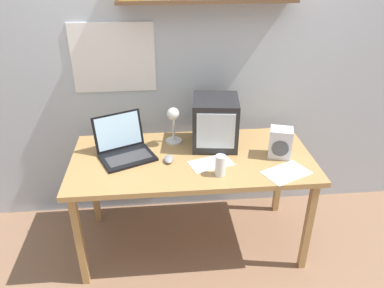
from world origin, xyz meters
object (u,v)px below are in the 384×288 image
corner_desk (192,165)px  loose_paper_near_monitor (286,173)px  crt_monitor (215,122)px  printed_handout (211,163)px  juice_glass (220,166)px  computer_mouse (169,159)px  desk_lamp (173,121)px  space_heater (280,143)px  laptop (124,146)px

corner_desk → loose_paper_near_monitor: loose_paper_near_monitor is taller
corner_desk → crt_monitor: 0.34m
printed_handout → juice_glass: bearing=-75.1°
computer_mouse → loose_paper_near_monitor: (0.73, -0.21, -0.01)m
desk_lamp → loose_paper_near_monitor: size_ratio=0.86×
space_heater → loose_paper_near_monitor: bearing=-76.5°
crt_monitor → laptop: bearing=-164.9°
computer_mouse → printed_handout: size_ratio=0.35×
space_heater → computer_mouse: size_ratio=1.85×
corner_desk → laptop: laptop is taller
loose_paper_near_monitor → laptop: bearing=162.2°
crt_monitor → desk_lamp: bearing=-177.8°
computer_mouse → loose_paper_near_monitor: 0.76m
crt_monitor → juice_glass: 0.42m
desk_lamp → corner_desk: bearing=-56.2°
crt_monitor → desk_lamp: size_ratio=1.25×
crt_monitor → juice_glass: size_ratio=2.64×
laptop → space_heater: bearing=-30.3°
corner_desk → desk_lamp: size_ratio=5.62×
laptop → desk_lamp: bearing=-5.6°
laptop → juice_glass: bearing=-50.9°
juice_glass → loose_paper_near_monitor: size_ratio=0.41×
juice_glass → computer_mouse: (-0.31, 0.19, -0.05)m
laptop → printed_handout: bearing=-40.7°
corner_desk → desk_lamp: (-0.11, 0.19, 0.24)m
crt_monitor → corner_desk: bearing=-129.5°
juice_glass → computer_mouse: 0.37m
computer_mouse → printed_handout: bearing=-11.8°
desk_lamp → printed_handout: 0.41m
desk_lamp → juice_glass: bearing=-54.5°
corner_desk → computer_mouse: bearing=-166.5°
juice_glass → loose_paper_near_monitor: bearing=-2.4°
desk_lamp → computer_mouse: desk_lamp is taller
desk_lamp → printed_handout: size_ratio=0.93×
computer_mouse → printed_handout: 0.28m
laptop → loose_paper_near_monitor: laptop is taller
loose_paper_near_monitor → computer_mouse: bearing=163.8°
juice_glass → loose_paper_near_monitor: juice_glass is taller
laptop → juice_glass: laptop is taller
laptop → desk_lamp: (0.34, 0.11, 0.12)m
desk_lamp → loose_paper_near_monitor: desk_lamp is taller
corner_desk → space_heater: size_ratio=7.99×
crt_monitor → juice_glass: (-0.02, -0.40, -0.11)m
computer_mouse → desk_lamp: bearing=78.7°
space_heater → computer_mouse: bearing=-162.6°
juice_glass → corner_desk: bearing=123.3°
laptop → printed_handout: laptop is taller
laptop → space_heater: size_ratio=2.15×
space_heater → crt_monitor: bearing=170.7°
desk_lamp → loose_paper_near_monitor: 0.83m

